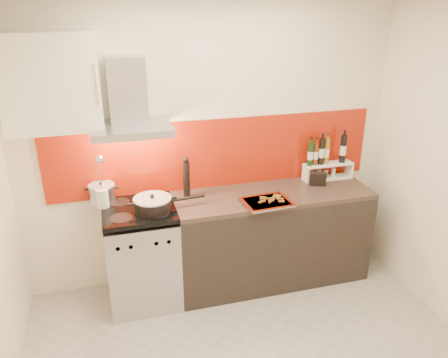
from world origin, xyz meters
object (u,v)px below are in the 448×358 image
object	(u,v)px
range_stove	(142,256)
stock_pot	(102,193)
counter	(271,236)
baking_tray	(267,202)
saute_pan	(153,204)
pepper_mill	(186,178)

from	to	relation	value
range_stove	stock_pot	xyz separation A→B (m)	(-0.28, 0.19, 0.55)
counter	baking_tray	world-z (taller)	baking_tray
saute_pan	pepper_mill	xyz separation A→B (m)	(0.32, 0.20, 0.11)
range_stove	stock_pot	size ratio (longest dim) A/B	4.13
stock_pot	baking_tray	size ratio (longest dim) A/B	0.51
counter	baking_tray	bearing A→B (deg)	-123.60
baking_tray	stock_pot	bearing A→B (deg)	164.12
stock_pot	saute_pan	xyz separation A→B (m)	(0.40, -0.26, -0.03)
range_stove	baking_tray	distance (m)	1.19
counter	stock_pot	distance (m)	1.59
counter	stock_pot	bearing A→B (deg)	172.79
stock_pot	baking_tray	xyz separation A→B (m)	(1.35, -0.38, -0.08)
stock_pot	baking_tray	world-z (taller)	stock_pot
range_stove	baking_tray	bearing A→B (deg)	-10.16
range_stove	pepper_mill	distance (m)	0.78
pepper_mill	counter	bearing A→B (deg)	-9.14
range_stove	stock_pot	world-z (taller)	stock_pot
counter	pepper_mill	distance (m)	1.00
range_stove	pepper_mill	world-z (taller)	pepper_mill
stock_pot	saute_pan	size ratio (longest dim) A/B	0.36
stock_pot	baking_tray	distance (m)	1.41
baking_tray	saute_pan	bearing A→B (deg)	172.78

